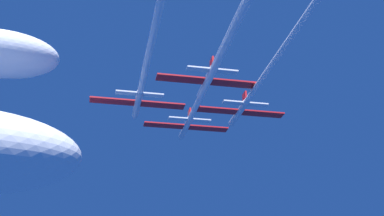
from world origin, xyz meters
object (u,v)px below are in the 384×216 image
Objects in this scene: jet_lead at (209,80)px; jet_right_wing at (267,72)px; jet_left_wing at (149,53)px; jet_slot at (240,12)px.

jet_right_wing is at bearing -31.24° from jet_lead.
jet_slot is (9.59, -10.52, 0.53)m from jet_left_wing.
jet_lead reaches higher than jet_left_wing.
jet_right_wing is at bearing 6.38° from jet_left_wing.
jet_lead is at bearing 33.95° from jet_left_wing.
jet_left_wing is at bearing 132.36° from jet_slot.
jet_slot is at bearing -47.64° from jet_left_wing.
jet_slot reaches higher than jet_left_wing.
jet_lead is 1.18× the size of jet_right_wing.
jet_left_wing reaches higher than jet_right_wing.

